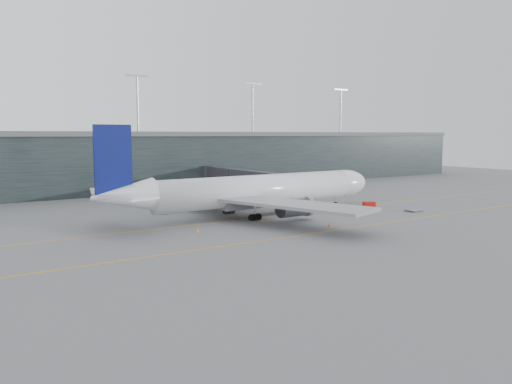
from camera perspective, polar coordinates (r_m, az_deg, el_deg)
ground at (r=87.08m, az=-4.93°, el=-2.99°), size 320.00×320.00×0.00m
taxiline_a at (r=83.65m, az=-3.61°, el=-3.37°), size 160.00×0.25×0.02m
taxiline_b at (r=70.54m, az=2.99°, el=-5.24°), size 160.00×0.25×0.02m
taxiline_lead_main at (r=106.92m, az=-7.78°, el=-1.24°), size 0.25×60.00×0.02m
terminal at (r=139.67m, az=-16.59°, el=3.51°), size 240.00×36.00×29.00m
main_aircraft at (r=88.88m, az=-0.01°, el=0.14°), size 56.66×53.39×15.93m
jet_bridge at (r=118.11m, az=-1.41°, el=1.87°), size 4.12×42.73×6.34m
gse_cart at (r=99.18m, az=12.79°, el=-1.47°), size 2.56×2.15×1.49m
baggage_dolly at (r=98.76m, az=17.58°, el=-2.04°), size 2.90×2.33×0.29m
uld_a at (r=92.88m, az=-10.86°, el=-1.87°), size 2.49×2.25×1.86m
uld_b at (r=95.10m, az=-9.80°, el=-1.61°), size 2.46×2.10×1.99m
uld_c at (r=95.87m, az=-7.65°, el=-1.49°), size 2.77×2.50×2.06m
cone_nose at (r=105.99m, az=13.77°, el=-1.23°), size 0.48×0.48×0.76m
cone_wing_stbd at (r=79.33m, az=8.37°, el=-3.73°), size 0.43×0.43×0.68m
cone_wing_port at (r=100.32m, az=-3.19°, el=-1.52°), size 0.41×0.41×0.66m
cone_tail at (r=75.08m, az=-6.70°, el=-4.28°), size 0.45×0.45×0.71m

